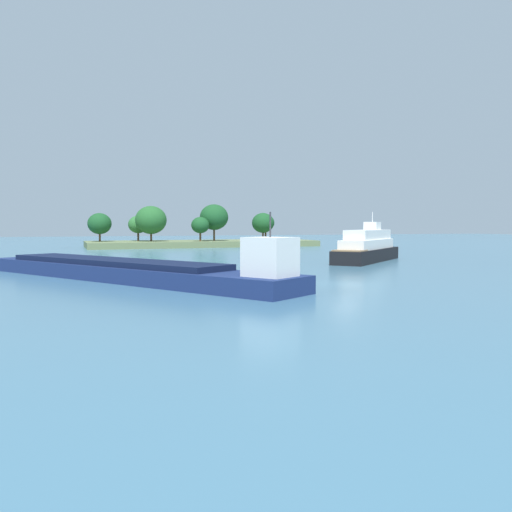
{
  "coord_description": "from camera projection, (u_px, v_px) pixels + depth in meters",
  "views": [
    {
      "loc": [
        -22.6,
        -39.14,
        5.04
      ],
      "look_at": [
        -0.18,
        21.11,
        1.2
      ],
      "focal_mm": 36.72,
      "sensor_mm": 36.0,
      "label": 1
    }
  ],
  "objects": [
    {
      "name": "ground_plane",
      "position": [
        344.0,
        284.0,
        44.79
      ],
      "size": [
        400.0,
        400.0,
        0.0
      ],
      "primitive_type": "plane",
      "color": "teal"
    },
    {
      "name": "treeline_island",
      "position": [
        196.0,
        233.0,
        121.52
      ],
      "size": [
        52.42,
        17.58,
        9.77
      ],
      "color": "#66754C",
      "rests_on": "ground"
    },
    {
      "name": "white_riverboat",
      "position": [
        367.0,
        248.0,
        71.96
      ],
      "size": [
        16.59,
        15.1,
        6.84
      ],
      "color": "black",
      "rests_on": "ground"
    },
    {
      "name": "cargo_barge",
      "position": [
        126.0,
        270.0,
        47.44
      ],
      "size": [
        24.47,
        35.58,
        5.96
      ],
      "color": "navy",
      "rests_on": "ground"
    }
  ]
}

